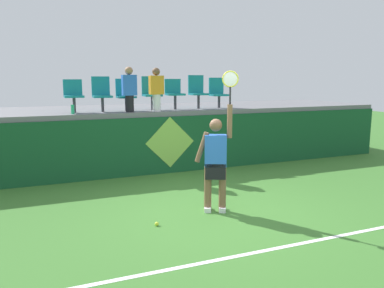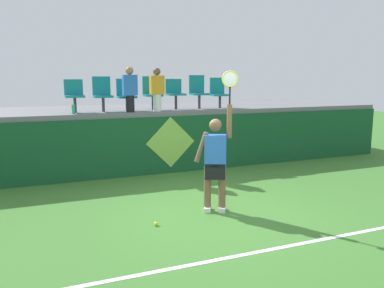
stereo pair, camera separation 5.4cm
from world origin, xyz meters
TOP-DOWN VIEW (x-y plane):
  - ground_plane at (0.00, 0.00)m, footprint 40.00×40.00m
  - court_back_wall at (0.00, 3.20)m, footprint 13.86×0.20m
  - spectator_platform at (0.00, 4.71)m, footprint 13.86×3.13m
  - court_baseline_stripe at (0.00, -1.62)m, footprint 12.47×0.08m
  - tennis_player at (0.07, 0.12)m, footprint 0.70×0.39m
  - tennis_ball at (-1.12, -0.17)m, footprint 0.07×0.07m
  - water_bottle at (-2.00, 3.35)m, footprint 0.08×0.08m
  - stadium_chair_0 at (-1.92, 3.81)m, footprint 0.44×0.42m
  - stadium_chair_1 at (-1.25, 3.82)m, footprint 0.44×0.42m
  - stadium_chair_2 at (-0.66, 3.81)m, footprint 0.44×0.42m
  - stadium_chair_3 at (0.01, 3.82)m, footprint 0.44×0.42m
  - stadium_chair_4 at (0.64, 3.81)m, footprint 0.44×0.42m
  - stadium_chair_5 at (1.31, 3.82)m, footprint 0.44×0.42m
  - stadium_chair_6 at (1.93, 3.82)m, footprint 0.44×0.42m
  - spectator_0 at (0.01, 3.37)m, footprint 0.34×0.20m
  - spectator_1 at (-0.66, 3.38)m, footprint 0.34×0.20m
  - wall_signage_mount at (0.26, 3.09)m, footprint 1.27×0.01m

SIDE VIEW (x-z plane):
  - ground_plane at x=0.00m, z-range 0.00..0.00m
  - wall_signage_mount at x=0.26m, z-range -0.71..0.71m
  - court_baseline_stripe at x=0.00m, z-range 0.00..0.01m
  - tennis_ball at x=-1.12m, z-range 0.00..0.07m
  - court_back_wall at x=0.00m, z-range 0.00..1.42m
  - tennis_player at x=0.07m, z-range -0.31..2.17m
  - spectator_platform at x=0.00m, z-range 1.42..1.54m
  - water_bottle at x=-2.00m, z-range 1.54..1.76m
  - stadium_chair_2 at x=-0.66m, z-range 1.57..2.37m
  - stadium_chair_6 at x=1.93m, z-range 1.57..2.40m
  - stadium_chair_0 at x=-1.92m, z-range 1.59..2.38m
  - stadium_chair_4 at x=0.64m, z-range 1.60..2.39m
  - stadium_chair_1 at x=-1.25m, z-range 1.58..2.43m
  - stadium_chair_3 at x=0.01m, z-range 1.58..2.44m
  - stadium_chair_5 at x=1.31m, z-range 1.58..2.48m
  - spectator_0 at x=0.01m, z-range 1.56..2.63m
  - spectator_1 at x=-0.66m, z-range 1.56..2.65m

